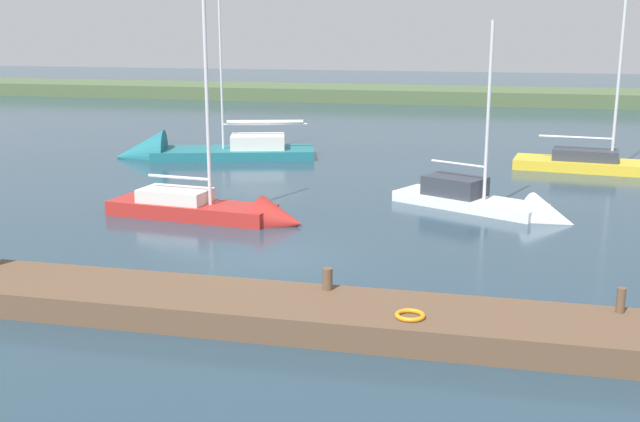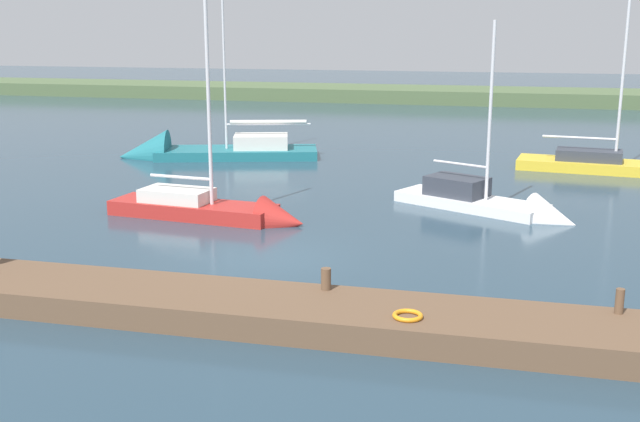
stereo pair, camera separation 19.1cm
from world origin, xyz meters
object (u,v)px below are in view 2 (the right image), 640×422
Objects in this scene: life_ring_buoy at (408,316)px; sailboat_behind_pier at (495,208)px; sailboat_outer_mooring at (639,171)px; mooring_post_far at (326,279)px; mooring_post_near at (620,301)px; sailboat_inner_slip at (196,155)px; sailboat_far_right at (218,213)px.

life_ring_buoy is 13.07m from sailboat_behind_pier.
mooring_post_far is at bearing -108.56° from sailboat_outer_mooring.
sailboat_inner_slip reaches higher than mooring_post_near.
sailboat_behind_pier is at bearing -107.62° from mooring_post_far.
mooring_post_far is 23.54m from sailboat_inner_slip.
sailboat_inner_slip is 1.57× the size of sailboat_behind_pier.
mooring_post_far is at bearing 104.01° from sailboat_inner_slip.
life_ring_buoy is 0.05× the size of sailboat_inner_slip.
sailboat_inner_slip reaches higher than sailboat_outer_mooring.
life_ring_buoy is at bearing 106.57° from sailboat_inner_slip.
sailboat_far_right is 20.54m from sailboat_outer_mooring.
sailboat_inner_slip is 1.09× the size of sailboat_outer_mooring.
sailboat_inner_slip is at bearing -57.22° from life_ring_buoy.
sailboat_behind_pier is (-1.56, -12.96, -0.51)m from life_ring_buoy.
mooring_post_far is 0.80× the size of life_ring_buoy.
sailboat_inner_slip is (11.84, -20.33, -0.71)m from mooring_post_far.
mooring_post_far is at bearing 0.00° from mooring_post_near.
mooring_post_far is 10.10m from sailboat_far_right.
sailboat_outer_mooring is 1.44× the size of sailboat_behind_pier.
sailboat_inner_slip is at bearing -47.87° from mooring_post_near.
sailboat_far_right is (-5.93, 12.17, 0.05)m from sailboat_inner_slip.
sailboat_outer_mooring is (-7.94, -22.43, -0.53)m from life_ring_buoy.
sailboat_far_right reaches higher than mooring_post_far.
sailboat_outer_mooring reaches higher than sailboat_behind_pier.
sailboat_behind_pier is at bearing 134.46° from sailboat_inner_slip.
mooring_post_near is at bearing -92.50° from sailboat_outer_mooring.
mooring_post_near is at bearing -49.16° from sailboat_behind_pier.
sailboat_outer_mooring is at bearing 165.71° from sailboat_inner_slip.
mooring_post_far is 0.06× the size of sailboat_far_right.
mooring_post_near is 14.91m from sailboat_far_right.
sailboat_inner_slip reaches higher than sailboat_far_right.
life_ring_buoy is 0.08× the size of sailboat_far_right.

